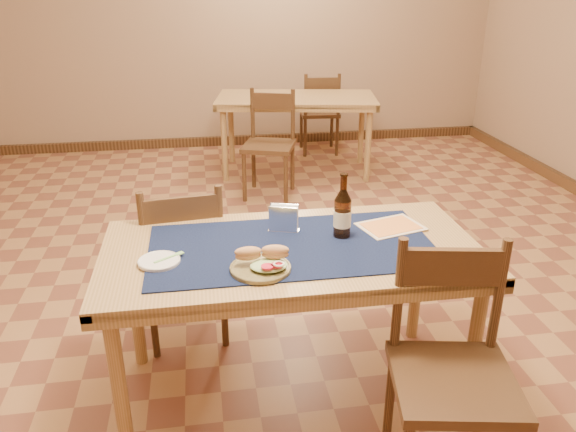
{
  "coord_description": "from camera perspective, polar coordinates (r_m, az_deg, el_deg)",
  "views": [
    {
      "loc": [
        -0.35,
        -2.91,
        1.81
      ],
      "look_at": [
        0.0,
        -0.7,
        0.85
      ],
      "focal_mm": 35.0,
      "sensor_mm": 36.0,
      "label": 1
    }
  ],
  "objects": [
    {
      "name": "beer_bottle",
      "position": [
        2.44,
        5.55,
        0.27
      ],
      "size": [
        0.08,
        0.08,
        0.29
      ],
      "color": "#46230C",
      "rests_on": "placemat"
    },
    {
      "name": "sandwich_plate",
      "position": [
        2.19,
        -2.6,
        -4.88
      ],
      "size": [
        0.24,
        0.24,
        0.09
      ],
      "color": "brown",
      "rests_on": "placemat"
    },
    {
      "name": "back_table",
      "position": [
        5.51,
        0.85,
        11.21
      ],
      "size": [
        1.62,
        1.0,
        0.75
      ],
      "color": "#A4804D",
      "rests_on": "ground"
    },
    {
      "name": "napkin_holder",
      "position": [
        2.5,
        -0.45,
        -0.31
      ],
      "size": [
        0.14,
        0.09,
        0.12
      ],
      "color": "white",
      "rests_on": "placemat"
    },
    {
      "name": "chair_back_near",
      "position": [
        4.94,
        -1.88,
        7.5
      ],
      "size": [
        0.53,
        0.53,
        0.92
      ],
      "color": "#4F321C",
      "rests_on": "ground"
    },
    {
      "name": "chair_main_near",
      "position": [
        2.2,
        16.3,
        -14.67
      ],
      "size": [
        0.51,
        0.51,
        0.94
      ],
      "color": "#4F321C",
      "rests_on": "ground"
    },
    {
      "name": "side_plate",
      "position": [
        2.3,
        -12.97,
        -4.45
      ],
      "size": [
        0.17,
        0.17,
        0.01
      ],
      "color": "silver",
      "rests_on": "placemat"
    },
    {
      "name": "chair_main_far",
      "position": [
        2.94,
        -10.62,
        -4.29
      ],
      "size": [
        0.46,
        0.46,
        0.91
      ],
      "color": "#4F321C",
      "rests_on": "ground"
    },
    {
      "name": "main_table",
      "position": [
        2.42,
        0.37,
        -4.89
      ],
      "size": [
        1.6,
        0.8,
        0.75
      ],
      "color": "#A4804D",
      "rests_on": "ground"
    },
    {
      "name": "menu_card",
      "position": [
        2.6,
        10.4,
        -1.04
      ],
      "size": [
        0.32,
        0.27,
        0.01
      ],
      "color": "beige",
      "rests_on": "placemat"
    },
    {
      "name": "baseboard",
      "position": [
        3.42,
        -1.86,
        -7.81
      ],
      "size": [
        6.0,
        7.0,
        0.1
      ],
      "color": "#4F321C",
      "rests_on": "ground"
    },
    {
      "name": "fork",
      "position": [
        2.31,
        -11.78,
        -4.04
      ],
      "size": [
        0.12,
        0.09,
        0.0
      ],
      "color": "#80C36B",
      "rests_on": "side_plate"
    },
    {
      "name": "placemat",
      "position": [
        2.38,
        0.38,
        -3.08
      ],
      "size": [
        1.2,
        0.6,
        0.01
      ],
      "primitive_type": "cube",
      "color": "#101D3E",
      "rests_on": "main_table"
    },
    {
      "name": "chair_back_far",
      "position": [
        6.2,
        3.25,
        10.55
      ],
      "size": [
        0.43,
        0.43,
        0.88
      ],
      "color": "#4F321C",
      "rests_on": "ground"
    },
    {
      "name": "room",
      "position": [
        2.96,
        -2.21,
        15.23
      ],
      "size": [
        6.04,
        7.04,
        2.84
      ],
      "color": "#9B6C43",
      "rests_on": "ground"
    }
  ]
}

